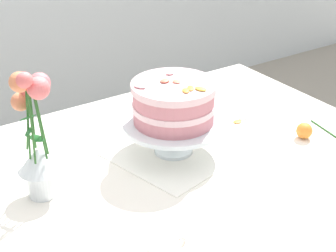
% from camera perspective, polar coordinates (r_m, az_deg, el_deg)
% --- Properties ---
extents(dining_table, '(1.40, 1.00, 0.74)m').
position_cam_1_polar(dining_table, '(1.48, -0.24, -8.13)').
color(dining_table, white).
rests_on(dining_table, ground).
extents(linen_napkin, '(0.38, 0.38, 0.00)m').
position_cam_1_polar(linen_napkin, '(1.53, 0.58, -2.76)').
color(linen_napkin, white).
rests_on(linen_napkin, dining_table).
extents(cake_stand, '(0.29, 0.29, 0.10)m').
position_cam_1_polar(cake_stand, '(1.49, 0.60, -0.05)').
color(cake_stand, silver).
rests_on(cake_stand, linen_napkin).
extents(layer_cake, '(0.23, 0.23, 0.12)m').
position_cam_1_polar(layer_cake, '(1.46, 0.61, 2.56)').
color(layer_cake, '#CC7A84').
rests_on(layer_cake, cake_stand).
extents(flower_vase, '(0.11, 0.12, 0.34)m').
position_cam_1_polar(flower_vase, '(1.31, -13.86, -1.48)').
color(flower_vase, silver).
rests_on(flower_vase, dining_table).
extents(fallen_rose, '(0.13, 0.16, 0.05)m').
position_cam_1_polar(fallen_rose, '(1.64, 14.42, -0.49)').
color(fallen_rose, '#2D6028').
rests_on(fallen_rose, dining_table).
extents(loose_petal_1, '(0.04, 0.03, 0.00)m').
position_cam_1_polar(loose_petal_1, '(1.73, 8.10, 0.90)').
color(loose_petal_1, pink).
rests_on(loose_petal_1, dining_table).
extents(loose_petal_2, '(0.03, 0.02, 0.00)m').
position_cam_1_polar(loose_petal_2, '(1.71, 7.41, 0.47)').
color(loose_petal_2, orange).
rests_on(loose_petal_2, dining_table).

